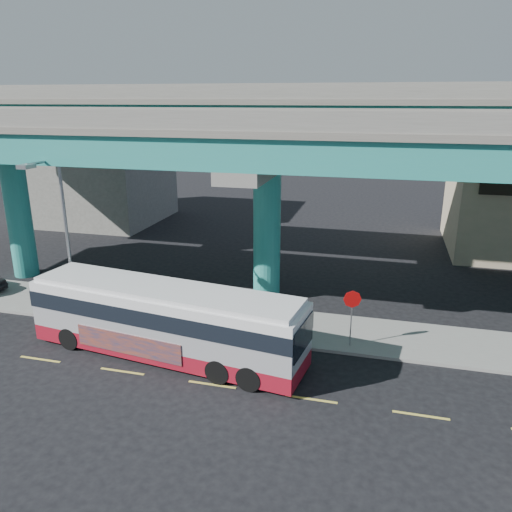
# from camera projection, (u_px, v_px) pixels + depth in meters

# --- Properties ---
(ground) EXTENTS (120.00, 120.00, 0.00)m
(ground) POSITION_uv_depth(u_px,v_px,m) (215.00, 381.00, 20.26)
(ground) COLOR black
(ground) RESTS_ON ground
(sidewalk) EXTENTS (70.00, 4.00, 0.15)m
(sidewalk) POSITION_uv_depth(u_px,v_px,m) (250.00, 323.00, 25.31)
(sidewalk) COLOR gray
(sidewalk) RESTS_ON ground
(lane_markings) EXTENTS (58.00, 0.12, 0.01)m
(lane_markings) POSITION_uv_depth(u_px,v_px,m) (212.00, 385.00, 19.98)
(lane_markings) COLOR #D8C64C
(lane_markings) RESTS_ON ground
(viaduct) EXTENTS (52.00, 12.40, 11.70)m
(viaduct) POSITION_uv_depth(u_px,v_px,m) (268.00, 135.00, 25.88)
(viaduct) COLOR teal
(viaduct) RESTS_ON ground
(building_concrete) EXTENTS (12.00, 10.00, 9.00)m
(building_concrete) POSITION_uv_depth(u_px,v_px,m) (94.00, 171.00, 45.85)
(building_concrete) COLOR gray
(building_concrete) RESTS_ON ground
(transit_bus) EXTENTS (12.85, 4.38, 3.24)m
(transit_bus) POSITION_uv_depth(u_px,v_px,m) (166.00, 319.00, 21.77)
(transit_bus) COLOR maroon
(transit_bus) RESTS_ON ground
(street_lamp) EXTENTS (0.50, 2.66, 8.27)m
(street_lamp) POSITION_uv_depth(u_px,v_px,m) (57.00, 218.00, 23.93)
(street_lamp) COLOR gray
(street_lamp) RESTS_ON sidewalk
(stop_sign) EXTENTS (0.79, 0.23, 2.69)m
(stop_sign) POSITION_uv_depth(u_px,v_px,m) (352.00, 306.00, 22.25)
(stop_sign) COLOR gray
(stop_sign) RESTS_ON sidewalk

